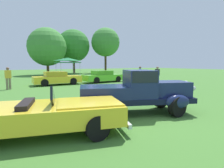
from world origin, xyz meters
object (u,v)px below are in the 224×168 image
spectator_by_row (8,77)px  canopy_tent_center_field (68,60)px  show_car_lime (103,76)px  spectator_far_side (140,74)px  feature_pickup_truck (137,91)px  neighbor_convertible (48,114)px  spectator_near_truck (157,75)px  show_car_yellow (57,78)px

spectator_by_row → canopy_tent_center_field: canopy_tent_center_field is taller
show_car_lime → spectator_far_side: 4.00m
spectator_by_row → canopy_tent_center_field: bearing=47.1°
feature_pickup_truck → show_car_lime: size_ratio=1.01×
neighbor_convertible → canopy_tent_center_field: size_ratio=1.74×
feature_pickup_truck → show_car_lime: bearing=67.9°
feature_pickup_truck → spectator_by_row: bearing=112.4°
feature_pickup_truck → spectator_near_truck: (7.84, 6.74, 0.05)m
show_car_lime → feature_pickup_truck: bearing=-112.1°
show_car_yellow → canopy_tent_center_field: 7.04m
neighbor_convertible → spectator_near_truck: (11.29, 7.17, 0.33)m
feature_pickup_truck → show_car_yellow: (-0.25, 11.43, -0.27)m
neighbor_convertible → show_car_yellow: neighbor_convertible is taller
feature_pickup_truck → show_car_yellow: size_ratio=1.06×
show_car_yellow → canopy_tent_center_field: (2.94, 6.14, 1.82)m
show_car_lime → neighbor_convertible: bearing=-124.4°
show_car_lime → spectator_near_truck: bearing=-54.7°
neighbor_convertible → spectator_by_row: 10.63m
feature_pickup_truck → neighbor_convertible: 3.49m
spectator_near_truck → canopy_tent_center_field: bearing=115.4°
show_car_lime → spectator_far_side: bearing=-55.7°
neighbor_convertible → show_car_lime: 14.24m
feature_pickup_truck → neighbor_convertible: feature_pickup_truck is taller
show_car_lime → spectator_near_truck: 5.62m
show_car_yellow → show_car_lime: bearing=-1.3°
show_car_lime → canopy_tent_center_field: bearing=106.9°
show_car_lime → spectator_far_side: (2.24, -3.29, 0.31)m
neighbor_convertible → spectator_by_row: spectator_by_row is taller
spectator_by_row → neighbor_convertible: bearing=-86.0°
show_car_lime → canopy_tent_center_field: (-1.90, 6.24, 1.82)m
show_car_yellow → canopy_tent_center_field: bearing=64.4°
spectator_near_truck → show_car_lime: bearing=125.3°
neighbor_convertible → spectator_far_side: size_ratio=2.79×
neighbor_convertible → spectator_near_truck: spectator_near_truck is taller
spectator_by_row → spectator_far_side: 11.23m
spectator_by_row → canopy_tent_center_field: 10.22m
neighbor_convertible → spectator_by_row: bearing=94.0°
feature_pickup_truck → canopy_tent_center_field: canopy_tent_center_field is taller
neighbor_convertible → show_car_lime: bearing=55.6°
canopy_tent_center_field → show_car_lime: bearing=-73.1°
feature_pickup_truck → neighbor_convertible: (-3.45, -0.43, -0.29)m
spectator_far_side → spectator_by_row: bearing=169.0°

